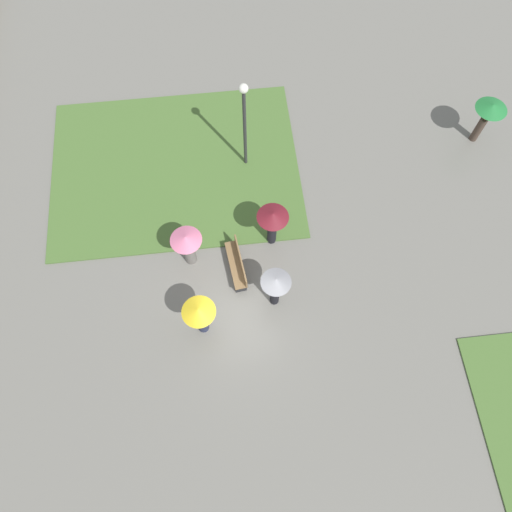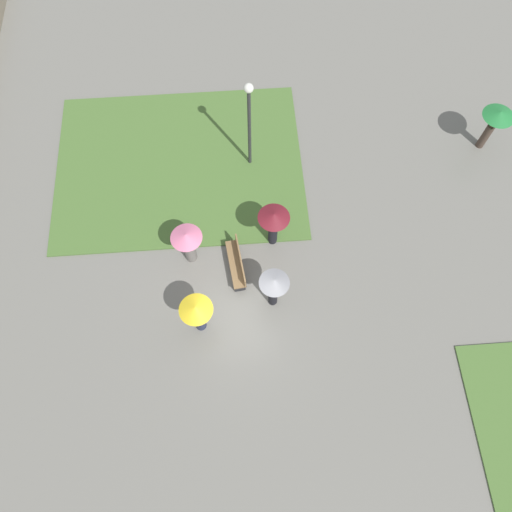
% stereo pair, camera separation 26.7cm
% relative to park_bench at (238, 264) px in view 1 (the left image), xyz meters
% --- Properties ---
extents(ground_plane, '(90.00, 90.00, 0.00)m').
position_rel_park_bench_xyz_m(ground_plane, '(1.35, -0.08, -0.47)').
color(ground_plane, slate).
extents(lawn_patch_near, '(7.07, 9.33, 0.06)m').
position_rel_park_bench_xyz_m(lawn_patch_near, '(-4.46, -1.99, -0.44)').
color(lawn_patch_near, '#4C7033').
rests_on(lawn_patch_near, ground_plane).
extents(park_bench, '(1.83, 0.63, 0.90)m').
position_rel_park_bench_xyz_m(park_bench, '(0.00, 0.00, 0.00)').
color(park_bench, brown).
rests_on(park_bench, ground_plane).
extents(lamp_post, '(0.32, 0.32, 4.12)m').
position_rel_park_bench_xyz_m(lamp_post, '(-4.39, 0.71, 2.20)').
color(lamp_post, '#2D2D30').
rests_on(lamp_post, ground_plane).
extents(crowd_person_pink, '(1.05, 1.05, 1.74)m').
position_rel_park_bench_xyz_m(crowd_person_pink, '(-0.55, -1.59, 0.71)').
color(crowd_person_pink, slate).
rests_on(crowd_person_pink, ground_plane).
extents(crowd_person_grey, '(0.96, 0.96, 1.90)m').
position_rel_park_bench_xyz_m(crowd_person_grey, '(1.27, 1.09, 0.91)').
color(crowd_person_grey, black).
rests_on(crowd_person_grey, ground_plane).
extents(crowd_person_maroon, '(1.07, 1.07, 1.88)m').
position_rel_park_bench_xyz_m(crowd_person_maroon, '(-1.01, 1.28, 0.91)').
color(crowd_person_maroon, black).
rests_on(crowd_person_maroon, ground_plane).
extents(crowd_person_yellow, '(1.05, 1.05, 1.86)m').
position_rel_park_bench_xyz_m(crowd_person_yellow, '(1.95, -1.33, 0.85)').
color(crowd_person_yellow, '#282D47').
rests_on(crowd_person_yellow, ground_plane).
extents(lone_walker_far_path, '(1.16, 1.16, 1.93)m').
position_rel_park_bench_xyz_m(lone_walker_far_path, '(-4.56, 9.71, 1.02)').
color(lone_walker_far_path, '#47382D').
rests_on(lone_walker_far_path, ground_plane).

